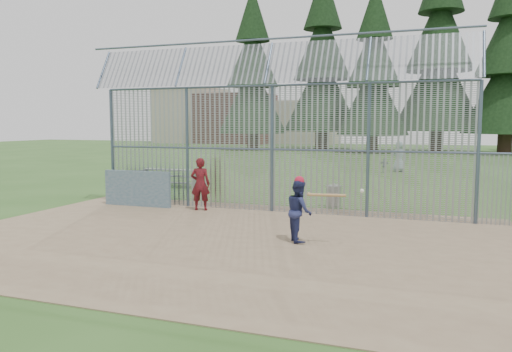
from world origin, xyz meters
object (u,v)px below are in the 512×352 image
at_px(dugout_wall, 137,189).
at_px(trash_can, 334,196).
at_px(bleacher, 170,177).
at_px(onlooker, 200,184).
at_px(batter, 299,211).

distance_m(dugout_wall, trash_can, 6.66).
bearing_deg(bleacher, onlooker, -52.25).
height_order(dugout_wall, bleacher, dugout_wall).
xyz_separation_m(batter, bleacher, (-8.24, 8.44, -0.34)).
relative_size(onlooker, trash_can, 2.08).
distance_m(onlooker, trash_can, 4.50).
relative_size(batter, onlooker, 0.86).
relative_size(dugout_wall, trash_can, 3.05).
distance_m(onlooker, bleacher, 6.77).
xyz_separation_m(batter, trash_can, (-0.17, 5.24, -0.37)).
distance_m(trash_can, bleacher, 8.68).
relative_size(trash_can, bleacher, 0.27).
bearing_deg(bleacher, batter, -45.68).
xyz_separation_m(onlooker, bleacher, (-4.14, 5.34, -0.46)).
xyz_separation_m(batter, onlooker, (-4.11, 3.10, 0.12)).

